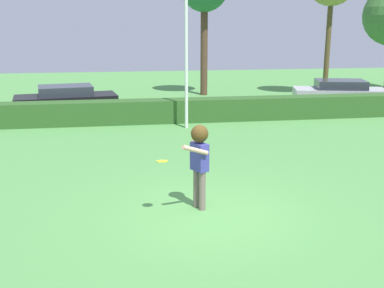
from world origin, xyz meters
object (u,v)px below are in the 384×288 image
Objects in this scene: lamppost at (186,40)px; parked_car_silver at (340,92)px; person at (199,155)px; frisbee at (162,161)px; parked_car_black at (66,99)px.

parked_car_silver is (7.76, 3.48, -2.53)m from lamppost.
person is at bearing -127.26° from parked_car_silver.
lamppost is at bearing 78.41° from frisbee.
lamppost reaches higher than parked_car_silver.
parked_car_black is (-3.02, 11.51, -0.47)m from frisbee.
frisbee is at bearing -101.59° from lamppost.
parked_car_black is at bearing 104.69° from frisbee.
frisbee is 0.05× the size of parked_car_silver.
frisbee is 8.56m from lamppost.
parked_car_silver is (12.45, 0.11, 0.00)m from parked_car_black.
person is at bearing -71.26° from parked_car_black.
person is at bearing -96.34° from lamppost.
frisbee is at bearing -161.18° from person.
parked_car_black is 12.45m from parked_car_silver.
parked_car_black is at bearing 108.74° from person.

